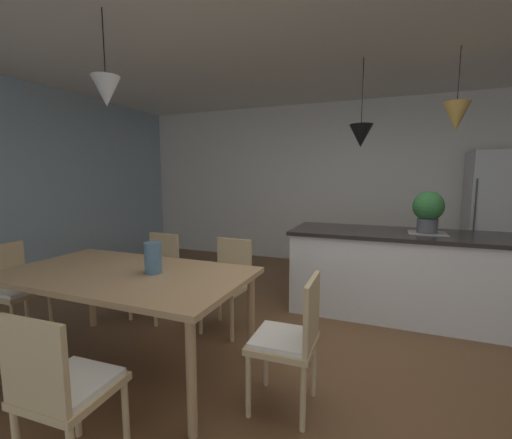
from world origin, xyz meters
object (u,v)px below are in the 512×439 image
(vase_on_dining_table, at_px, (153,258))
(chair_window_end, at_px, (14,287))
(chair_kitchen_end, at_px, (291,338))
(chair_near_right, at_px, (62,387))
(chair_far_right, at_px, (228,281))
(potted_plant_on_island, at_px, (428,210))
(refrigerator, at_px, (494,219))
(kitchen_island, at_px, (398,273))
(dining_table, at_px, (125,280))
(chair_far_left, at_px, (157,272))

(vase_on_dining_table, bearing_deg, chair_window_end, -177.98)
(chair_kitchen_end, xyz_separation_m, chair_near_right, (-0.88, -0.89, 0.00))
(chair_far_right, height_order, potted_plant_on_island, potted_plant_on_island)
(refrigerator, bearing_deg, kitchen_island, -126.89)
(chair_far_right, xyz_separation_m, potted_plant_on_island, (1.79, 0.97, 0.67))
(vase_on_dining_table, bearing_deg, chair_near_right, -78.04)
(kitchen_island, distance_m, potted_plant_on_island, 0.73)
(dining_table, distance_m, chair_far_left, 1.01)
(vase_on_dining_table, bearing_deg, kitchen_island, 45.99)
(chair_window_end, height_order, chair_kitchen_end, same)
(vase_on_dining_table, bearing_deg, chair_far_left, 127.56)
(vase_on_dining_table, bearing_deg, chair_kitchen_end, -2.78)
(dining_table, distance_m, kitchen_island, 2.72)
(chair_window_end, relative_size, kitchen_island, 0.39)
(chair_kitchen_end, distance_m, kitchen_island, 1.97)
(chair_kitchen_end, height_order, refrigerator, refrigerator)
(potted_plant_on_island, bearing_deg, chair_window_end, -152.17)
(refrigerator, bearing_deg, chair_near_right, -122.29)
(dining_table, xyz_separation_m, chair_kitchen_end, (1.31, 0.00, -0.22))
(chair_far_left, bearing_deg, dining_table, -64.81)
(dining_table, relative_size, potted_plant_on_island, 4.33)
(chair_far_left, xyz_separation_m, chair_kitchen_end, (1.72, -0.89, 0.00))
(chair_far_left, height_order, chair_near_right, same)
(dining_table, distance_m, vase_on_dining_table, 0.29)
(chair_window_end, xyz_separation_m, potted_plant_on_island, (3.52, 1.86, 0.67))
(chair_window_end, distance_m, kitchen_island, 3.76)
(dining_table, height_order, chair_kitchen_end, chair_kitchen_end)
(chair_far_right, height_order, kitchen_island, kitchen_island)
(chair_far_left, height_order, chair_window_end, same)
(chair_kitchen_end, relative_size, refrigerator, 0.48)
(potted_plant_on_island, bearing_deg, chair_kitchen_end, -116.08)
(kitchen_island, xyz_separation_m, potted_plant_on_island, (0.25, 0.00, 0.68))
(kitchen_island, bearing_deg, potted_plant_on_island, 0.00)
(chair_near_right, distance_m, refrigerator, 5.18)
(chair_kitchen_end, bearing_deg, chair_window_end, -179.97)
(chair_far_right, height_order, vase_on_dining_table, vase_on_dining_table)
(chair_far_right, relative_size, kitchen_island, 0.39)
(dining_table, distance_m, chair_near_right, 1.01)
(refrigerator, height_order, vase_on_dining_table, refrigerator)
(chair_far_left, distance_m, chair_kitchen_end, 1.94)
(chair_near_right, relative_size, chair_far_right, 1.00)
(chair_window_end, xyz_separation_m, chair_kitchen_end, (2.61, 0.00, 0.00))
(chair_near_right, xyz_separation_m, potted_plant_on_island, (1.79, 2.75, 0.67))
(chair_far_right, xyz_separation_m, refrigerator, (2.76, 2.59, 0.44))
(chair_near_right, distance_m, potted_plant_on_island, 3.35)
(chair_near_right, xyz_separation_m, kitchen_island, (1.54, 2.75, -0.01))
(dining_table, distance_m, chair_kitchen_end, 1.32)
(potted_plant_on_island, bearing_deg, chair_far_left, -159.75)
(dining_table, height_order, potted_plant_on_island, potted_plant_on_island)
(chair_kitchen_end, relative_size, potted_plant_on_island, 2.01)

